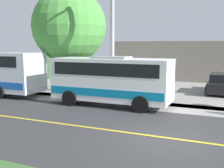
# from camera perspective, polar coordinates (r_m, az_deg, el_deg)

# --- Properties ---
(ground_plane) EXTENTS (120.00, 120.00, 0.00)m
(ground_plane) POSITION_cam_1_polar(r_m,az_deg,el_deg) (10.81, 11.40, -10.99)
(ground_plane) COLOR #3D6633
(road_surface) EXTENTS (8.00, 100.00, 0.01)m
(road_surface) POSITION_cam_1_polar(r_m,az_deg,el_deg) (10.81, 11.40, -10.97)
(road_surface) COLOR #333335
(road_surface) RESTS_ON ground
(sidewalk) EXTENTS (2.40, 100.00, 0.01)m
(sidewalk) POSITION_cam_1_polar(r_m,az_deg,el_deg) (15.75, 15.32, -5.00)
(sidewalk) COLOR gray
(sidewalk) RESTS_ON ground
(road_centre_line) EXTENTS (0.16, 100.00, 0.00)m
(road_centre_line) POSITION_cam_1_polar(r_m,az_deg,el_deg) (10.81, 11.40, -10.95)
(road_centre_line) COLOR gold
(road_centre_line) RESTS_ON ground
(shuttle_bus_front) EXTENTS (2.59, 7.02, 2.86)m
(shuttle_bus_front) POSITION_cam_1_polar(r_m,az_deg,el_deg) (15.90, -0.11, 1.17)
(shuttle_bus_front) COLOR white
(shuttle_bus_front) RESTS_ON ground
(street_light_pole) EXTENTS (1.97, 0.24, 7.77)m
(street_light_pole) POSITION_cam_1_polar(r_m,az_deg,el_deg) (16.23, -0.11, 10.93)
(street_light_pole) COLOR #9E9EA3
(street_light_pole) RESTS_ON ground
(parked_car_near) EXTENTS (4.44, 2.09, 1.45)m
(parked_car_near) POSITION_cam_1_polar(r_m,az_deg,el_deg) (21.54, 21.92, 0.07)
(parked_car_near) COLOR black
(parked_car_near) RESTS_ON ground
(tree_curbside) EXTENTS (5.41, 5.41, 7.55)m
(tree_curbside) POSITION_cam_1_polar(r_m,az_deg,el_deg) (20.56, -8.91, 11.80)
(tree_curbside) COLOR brown
(tree_curbside) RESTS_ON ground
(commercial_building) EXTENTS (10.00, 17.39, 3.85)m
(commercial_building) POSITION_cam_1_polar(r_m,az_deg,el_deg) (31.58, 18.23, 4.93)
(commercial_building) COLOR gray
(commercial_building) RESTS_ON ground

